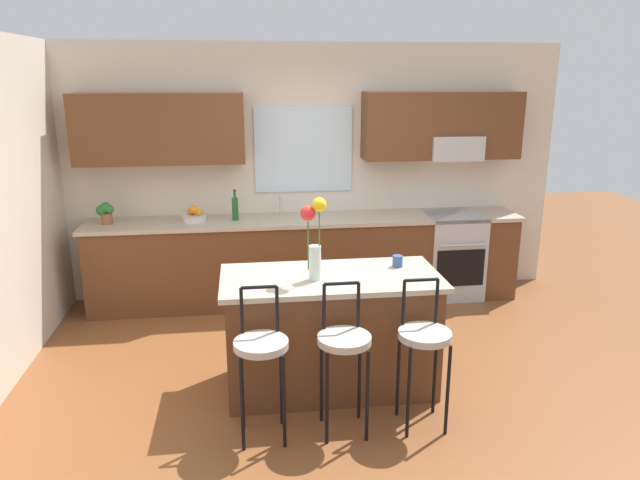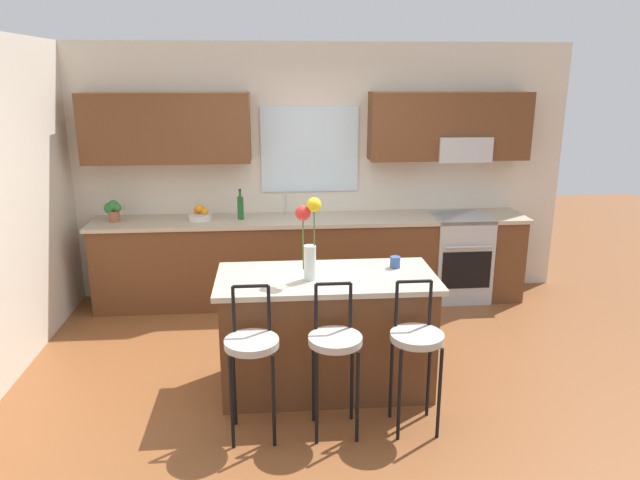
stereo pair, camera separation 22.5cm
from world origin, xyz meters
TOP-DOWN VIEW (x-y plane):
  - ground_plane at (0.00, 0.00)m, footprint 14.00×14.00m
  - back_wall_assembly at (0.03, 1.99)m, footprint 5.60×0.50m
  - counter_run at (-0.00, 1.70)m, footprint 4.56×0.64m
  - sink_faucet at (-0.27, 1.84)m, footprint 0.02×0.13m
  - oven_range at (1.60, 1.68)m, footprint 0.60×0.64m
  - kitchen_island at (-0.02, -0.15)m, footprint 1.65×0.79m
  - bar_stool_near at (-0.57, -0.76)m, footprint 0.36×0.36m
  - bar_stool_middle at (-0.02, -0.76)m, footprint 0.36×0.36m
  - bar_stool_far at (0.53, -0.76)m, footprint 0.36×0.36m
  - flower_vase at (-0.16, -0.23)m, footprint 0.19×0.12m
  - mug_ceramic at (0.53, -0.01)m, footprint 0.08×0.08m
  - fruit_bowl_oranges at (-1.16, 1.70)m, footprint 0.24×0.24m
  - bottle_olive_oil at (-0.74, 1.70)m, footprint 0.06×0.06m
  - potted_plant_small at (-2.03, 1.70)m, footprint 0.18×0.12m

SIDE VIEW (x-z plane):
  - ground_plane at x=0.00m, z-range 0.00..0.00m
  - oven_range at x=1.60m, z-range 0.00..0.92m
  - kitchen_island at x=-0.02m, z-range 0.00..0.92m
  - counter_run at x=0.00m, z-range 0.01..0.93m
  - bar_stool_near at x=-0.57m, z-range 0.11..1.16m
  - bar_stool_middle at x=-0.02m, z-range 0.11..1.16m
  - bar_stool_far at x=0.53m, z-range 0.11..1.16m
  - mug_ceramic at x=0.53m, z-range 0.92..1.01m
  - fruit_bowl_oranges at x=-1.16m, z-range 0.89..1.05m
  - potted_plant_small at x=-2.03m, z-range 0.93..1.16m
  - bottle_olive_oil at x=-0.74m, z-range 0.89..1.21m
  - sink_faucet at x=-0.27m, z-range 0.95..1.18m
  - flower_vase at x=-0.16m, z-range 0.96..1.57m
  - back_wall_assembly at x=0.03m, z-range 0.16..2.86m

